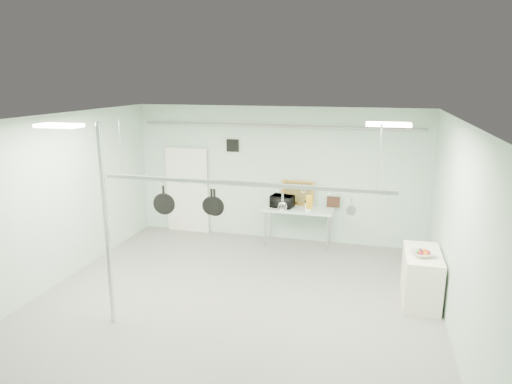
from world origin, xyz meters
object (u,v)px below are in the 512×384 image
(prep_table, at_px, (298,211))
(chrome_pole, at_px, (106,227))
(microwave, at_px, (282,201))
(skillet_mid, at_px, (212,202))
(skillet_right, at_px, (215,202))
(skillet_left, at_px, (164,200))
(coffee_canister, at_px, (308,207))
(pot_rack, at_px, (241,182))
(fruit_bowl, at_px, (423,254))
(side_cabinet, at_px, (421,277))

(prep_table, bearing_deg, chrome_pole, -118.71)
(microwave, xyz_separation_m, skillet_mid, (-0.52, -3.29, 0.82))
(microwave, relative_size, skillet_right, 1.12)
(chrome_pole, xyz_separation_m, skillet_left, (0.55, 0.90, 0.23))
(skillet_mid, bearing_deg, coffee_canister, 62.17)
(pot_rack, xyz_separation_m, microwave, (0.02, 3.29, -1.18))
(fruit_bowl, distance_m, skillet_right, 3.62)
(microwave, height_order, skillet_right, skillet_right)
(chrome_pole, xyz_separation_m, skillet_right, (1.45, 0.90, 0.26))
(pot_rack, distance_m, skillet_mid, 0.62)
(prep_table, xyz_separation_m, microwave, (-0.38, -0.01, 0.21))
(fruit_bowl, bearing_deg, skillet_mid, -164.57)
(pot_rack, bearing_deg, coffee_canister, 78.51)
(side_cabinet, bearing_deg, coffee_canister, 138.51)
(pot_rack, height_order, coffee_canister, pot_rack)
(microwave, bearing_deg, coffee_canister, 177.71)
(prep_table, xyz_separation_m, side_cabinet, (2.55, -2.20, -0.38))
(chrome_pole, height_order, side_cabinet, chrome_pole)
(side_cabinet, distance_m, skillet_mid, 3.89)
(coffee_canister, relative_size, skillet_mid, 0.44)
(fruit_bowl, distance_m, skillet_left, 4.46)
(side_cabinet, relative_size, microwave, 2.35)
(prep_table, bearing_deg, microwave, -178.27)
(microwave, relative_size, skillet_mid, 1.15)
(pot_rack, distance_m, skillet_right, 0.58)
(skillet_left, height_order, skillet_right, same)
(fruit_bowl, bearing_deg, side_cabinet, 78.92)
(pot_rack, relative_size, skillet_left, 9.33)
(coffee_canister, bearing_deg, skillet_right, -109.12)
(prep_table, height_order, side_cabinet, prep_table)
(prep_table, height_order, coffee_canister, coffee_canister)
(side_cabinet, bearing_deg, skillet_mid, -162.32)
(chrome_pole, relative_size, prep_table, 2.00)
(microwave, xyz_separation_m, fruit_bowl, (2.90, -2.34, -0.10))
(coffee_canister, distance_m, skillet_left, 3.81)
(side_cabinet, xyz_separation_m, fruit_bowl, (-0.03, -0.16, 0.50))
(chrome_pole, relative_size, skillet_mid, 7.21)
(prep_table, relative_size, pot_rack, 0.33)
(coffee_canister, bearing_deg, skillet_left, -122.38)
(prep_table, relative_size, coffee_canister, 8.21)
(chrome_pole, xyz_separation_m, pot_rack, (1.90, 0.90, 0.63))
(chrome_pole, bearing_deg, prep_table, 61.29)
(side_cabinet, bearing_deg, skillet_left, -165.67)
(fruit_bowl, bearing_deg, microwave, 141.06)
(pot_rack, height_order, skillet_mid, pot_rack)
(skillet_left, height_order, skillet_mid, same)
(chrome_pole, distance_m, skillet_left, 1.08)
(chrome_pole, xyz_separation_m, prep_table, (2.30, 4.20, -0.77))
(coffee_canister, xyz_separation_m, fruit_bowl, (2.28, -2.20, -0.06))
(prep_table, height_order, skillet_right, skillet_right)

